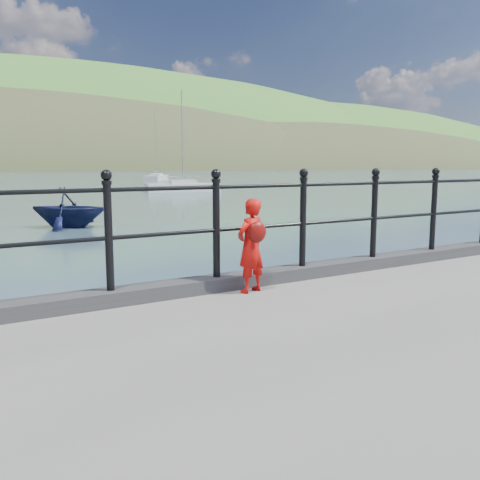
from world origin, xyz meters
TOP-DOWN VIEW (x-y plane):
  - ground at (0.00, 0.00)m, footprint 600.00×600.00m
  - kerb at (0.00, -0.15)m, footprint 60.00×0.30m
  - railing at (0.00, -0.15)m, footprint 18.11×0.11m
  - far_shore at (38.34, 239.41)m, footprint 830.00×200.00m
  - child at (0.87, -0.43)m, footprint 0.43×0.36m
  - launch_blue at (17.03, 37.08)m, footprint 6.12×5.94m
  - launch_navy at (2.20, 14.75)m, footprint 3.86×3.81m
  - sailboat_far at (26.35, 67.12)m, footprint 6.02×7.53m
  - sailboat_near at (16.56, 35.92)m, footprint 6.66×2.85m

SIDE VIEW (x-z plane):
  - far_shore at x=38.34m, z-range -100.57..55.43m
  - ground at x=0.00m, z-range 0.00..0.00m
  - sailboat_near at x=16.56m, z-range -4.08..4.76m
  - sailboat_far at x=26.35m, z-range -5.04..5.73m
  - launch_blue at x=17.03m, z-range 0.00..1.03m
  - launch_navy at x=2.20m, z-range 0.00..1.54m
  - kerb at x=0.00m, z-range 1.00..1.15m
  - child at x=0.87m, z-range 1.01..2.04m
  - railing at x=0.00m, z-range 1.23..2.42m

